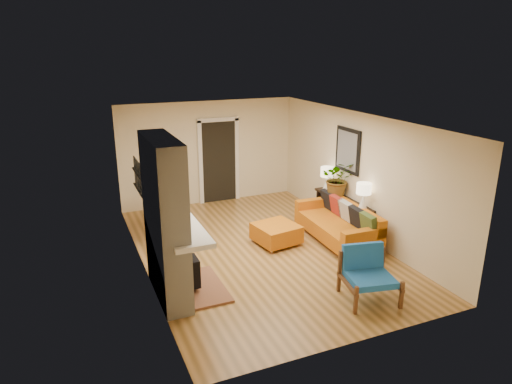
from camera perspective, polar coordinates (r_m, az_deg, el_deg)
room_shell at (r=11.28m, az=-2.04°, el=4.26°), size 6.50×6.50×6.50m
fireplace at (r=7.23m, az=-10.95°, el=-3.87°), size 1.09×1.68×2.60m
sofa at (r=9.63m, az=10.48°, el=-3.86°), size 0.99×2.15×0.84m
ottoman at (r=9.35m, az=2.55°, el=-5.11°), size 0.93×0.93×0.41m
blue_chair at (r=7.59m, az=13.73°, el=-9.54°), size 0.94×0.92×0.83m
dining_table at (r=9.91m, az=-10.52°, el=-1.41°), size 1.04×1.93×1.01m
console_table at (r=10.08m, az=10.79°, el=-1.63°), size 0.34×1.85×0.72m
lamp_near at (r=9.39m, az=13.30°, el=-0.11°), size 0.30×0.30×0.54m
lamp_far at (r=10.49m, az=8.86°, el=2.02°), size 0.30×0.30×0.54m
houseplant at (r=10.08m, az=10.23°, el=1.67°), size 0.91×0.86×0.80m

